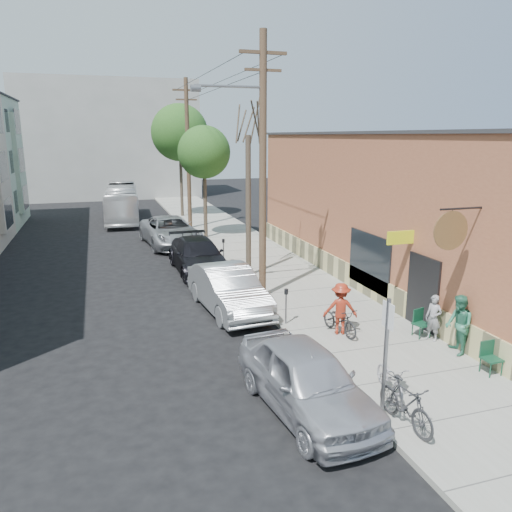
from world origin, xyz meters
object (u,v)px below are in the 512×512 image
object	(u,v)px
parked_bike_a	(406,404)
parked_bike_b	(390,378)
bus	(122,203)
parking_meter_far	(224,247)
patron_grey	(434,318)
car_0	(306,379)
parking_meter_near	(286,300)
patron_green	(459,325)
patio_chair_b	(492,359)
sign_post	(386,346)
patio_chair_a	(422,324)
tree_bare	(248,207)
car_3	(170,232)
cyclist	(340,309)
tree_leafy_mid	(204,152)
car_1	(228,289)
utility_pole_near	(261,163)
car_2	(198,256)

from	to	relation	value
parked_bike_a	parked_bike_b	world-z (taller)	parked_bike_a
bus	parking_meter_far	bearing A→B (deg)	-72.05
patron_grey	car_0	world-z (taller)	car_0
parking_meter_near	patron_green	size ratio (longest dim) A/B	0.69
patio_chair_b	parking_meter_far	bearing A→B (deg)	104.71
sign_post	patron_green	xyz separation A→B (m)	(3.85, 2.20, -0.79)
patio_chair_a	parked_bike_b	size ratio (longest dim) A/B	0.56
tree_bare	car_3	xyz separation A→B (m)	(-2.41, 8.16, -2.45)
patio_chair_a	cyclist	bearing A→B (deg)	141.33
parking_meter_far	cyclist	distance (m)	10.22
parking_meter_near	tree_bare	bearing A→B (deg)	84.97
tree_leafy_mid	car_1	world-z (taller)	tree_leafy_mid
parked_bike_b	car_0	bearing A→B (deg)	-173.35
utility_pole_near	cyclist	world-z (taller)	utility_pole_near
sign_post	car_3	size ratio (longest dim) A/B	0.45
patron_grey	bus	bearing A→B (deg)	175.78
car_3	patron_grey	bearing A→B (deg)	-76.50
sign_post	parked_bike_a	distance (m)	1.32
sign_post	parking_meter_far	size ratio (longest dim) A/B	2.26
tree_bare	bus	bearing A→B (deg)	104.14
tree_leafy_mid	patio_chair_a	world-z (taller)	tree_leafy_mid
car_0	bus	distance (m)	29.98
parking_meter_far	cyclist	bearing A→B (deg)	-82.34
tree_leafy_mid	parked_bike_b	distance (m)	21.47
patio_chair_a	cyclist	xyz separation A→B (m)	(-2.35, 1.05, 0.41)
parking_meter_near	parked_bike_b	world-z (taller)	parking_meter_near
parked_bike_a	tree_leafy_mid	bearing A→B (deg)	84.04
parking_meter_far	parking_meter_near	bearing A→B (deg)	-90.00
cyclist	tree_leafy_mid	bearing A→B (deg)	-67.02
utility_pole_near	tree_leafy_mid	bearing A→B (deg)	88.12
car_1	bus	world-z (taller)	bus
patio_chair_a	car_1	distance (m)	6.93
tree_bare	bus	size ratio (longest dim) A/B	0.64
parking_meter_far	parked_bike_a	distance (m)	15.40
patio_chair_a	patron_grey	size ratio (longest dim) A/B	0.60
bus	utility_pole_near	bearing A→B (deg)	-75.35
parked_bike_b	bus	bearing A→B (deg)	109.21
patron_green	parked_bike_b	size ratio (longest dim) A/B	1.13
tree_leafy_mid	patron_green	size ratio (longest dim) A/B	3.86
car_2	sign_post	bearing A→B (deg)	-85.02
parking_meter_far	tree_bare	bearing A→B (deg)	-77.76
parking_meter_far	patio_chair_b	size ratio (longest dim) A/B	1.41
sign_post	utility_pole_near	distance (m)	9.81
patron_grey	parked_bike_a	size ratio (longest dim) A/B	0.82
patio_chair_a	cyclist	world-z (taller)	cyclist
tree_leafy_mid	cyclist	bearing A→B (deg)	-87.26
parked_bike_a	utility_pole_near	bearing A→B (deg)	85.54
patio_chair_b	car_1	world-z (taller)	car_1
parking_meter_near	tree_leafy_mid	world-z (taller)	tree_leafy_mid
tree_bare	tree_leafy_mid	xyz separation A→B (m)	(0.00, 9.41, 2.12)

